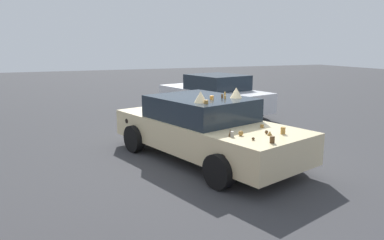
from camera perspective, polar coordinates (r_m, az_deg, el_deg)
ground_plane at (r=8.03m, az=1.99°, el=-6.13°), size 60.00×60.00×0.00m
art_car_decorated at (r=7.86m, az=1.87°, el=-1.24°), size 4.98×3.10×1.59m
parked_sedan_row_back_center at (r=13.03m, az=3.44°, el=4.04°), size 4.82×2.82×1.44m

